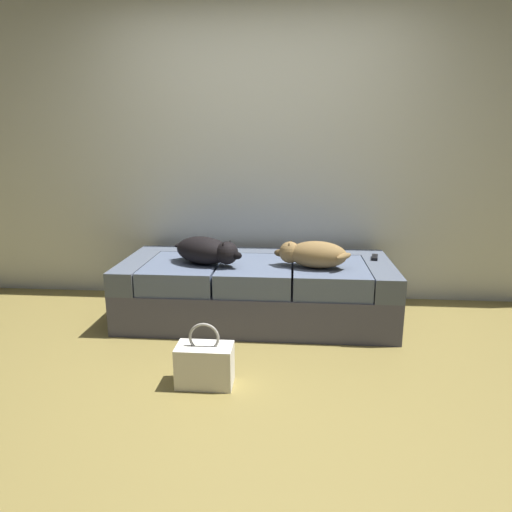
% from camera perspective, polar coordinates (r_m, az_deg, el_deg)
% --- Properties ---
extents(ground_plane, '(10.00, 10.00, 0.00)m').
position_cam_1_polar(ground_plane, '(2.67, -1.90, -16.45)').
color(ground_plane, olive).
extents(back_wall, '(6.40, 0.10, 2.80)m').
position_cam_1_polar(back_wall, '(3.98, 0.81, 14.75)').
color(back_wall, silver).
rests_on(back_wall, ground).
extents(couch, '(2.06, 0.90, 0.47)m').
position_cam_1_polar(couch, '(3.55, 0.07, -4.29)').
color(couch, '#4B4A5A').
rests_on(couch, ground).
extents(dog_dark, '(0.58, 0.41, 0.20)m').
position_cam_1_polar(dog_dark, '(3.38, -6.19, 0.67)').
color(dog_dark, black).
rests_on(dog_dark, couch).
extents(dog_tan, '(0.57, 0.31, 0.19)m').
position_cam_1_polar(dog_tan, '(3.31, 7.13, 0.24)').
color(dog_tan, olive).
rests_on(dog_tan, couch).
extents(tv_remote, '(0.07, 0.16, 0.02)m').
position_cam_1_polar(tv_remote, '(3.66, 14.70, -0.16)').
color(tv_remote, black).
rests_on(tv_remote, couch).
extents(handbag, '(0.32, 0.18, 0.38)m').
position_cam_1_polar(handbag, '(2.67, -6.46, -13.38)').
color(handbag, white).
rests_on(handbag, ground).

